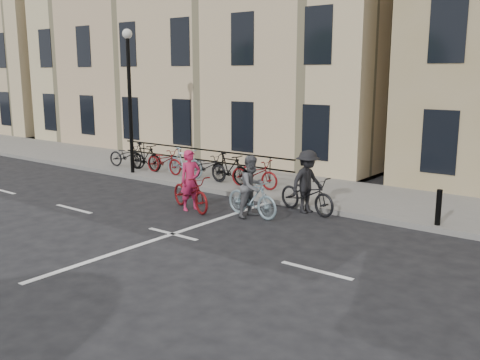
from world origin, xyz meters
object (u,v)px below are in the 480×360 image
Objects in this scene: cyclist_pink at (191,189)px; cyclist_grey at (252,192)px; cyclist_dark at (307,188)px; lamp_post at (129,83)px.

cyclist_pink reaches higher than cyclist_grey.
cyclist_pink is 0.98× the size of cyclist_dark.
cyclist_dark reaches higher than cyclist_grey.
cyclist_dark reaches higher than cyclist_pink.
cyclist_dark is (8.01, -0.61, -2.79)m from lamp_post.
cyclist_pink is 3.31m from cyclist_dark.
lamp_post is 7.83m from cyclist_grey.
cyclist_pink is (5.22, -2.38, -2.89)m from lamp_post.
lamp_post is 8.51m from cyclist_dark.
cyclist_pink is at bearing 110.15° from cyclist_grey.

